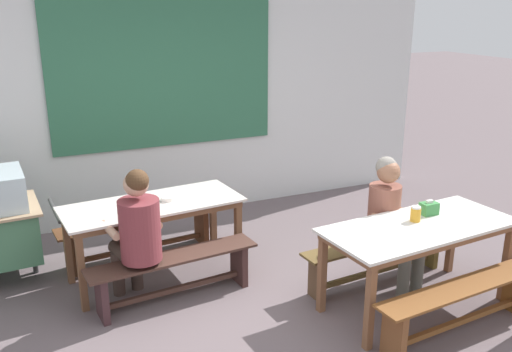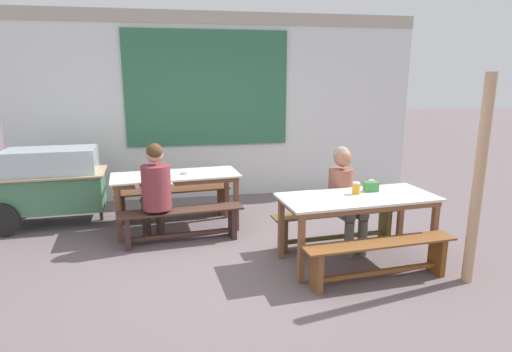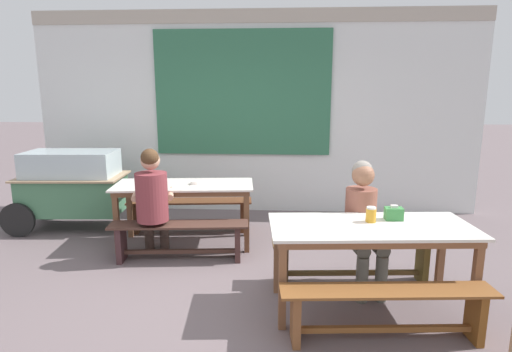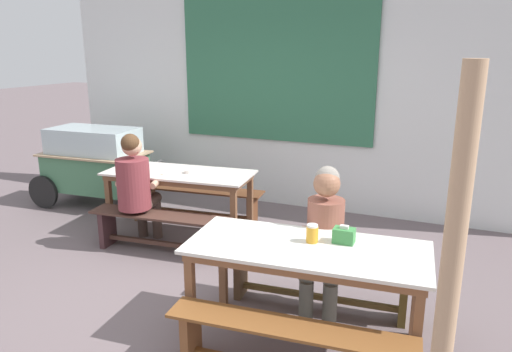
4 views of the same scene
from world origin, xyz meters
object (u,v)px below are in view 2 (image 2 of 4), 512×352
bench_far_front (182,221)px  person_right_near_table (344,192)px  soup_bowl (186,172)px  tissue_box (371,186)px  condiment_jar (356,188)px  wooden_support_post (479,182)px  person_left_back_turned (155,187)px  dining_table_far (176,180)px  bench_far_back (173,199)px  bench_near_front (380,256)px  dining_table_near (358,203)px  bench_near_back (336,223)px  food_cart (52,181)px

bench_far_front → person_right_near_table: person_right_near_table is taller
soup_bowl → tissue_box: bearing=-32.3°
condiment_jar → wooden_support_post: bearing=-38.6°
person_left_back_turned → person_right_near_table: bearing=-14.2°
dining_table_far → bench_far_front: bearing=-84.4°
soup_bowl → dining_table_far: bearing=180.0°
bench_far_back → person_right_near_table: size_ratio=1.36×
bench_far_back → person_left_back_turned: 1.08m
bench_far_back → wooden_support_post: bearing=-41.5°
bench_near_front → bench_far_back: bearing=129.9°
bench_near_front → soup_bowl: size_ratio=12.81×
dining_table_near → soup_bowl: (-1.81, 1.45, 0.10)m
soup_bowl → dining_table_near: bearing=-38.7°
bench_near_back → wooden_support_post: size_ratio=0.78×
food_cart → wooden_support_post: size_ratio=0.82×
bench_far_back → condiment_jar: bearing=-42.8°
bench_far_front → condiment_jar: 2.17m
food_cart → condiment_jar: (3.65, -1.89, 0.21)m
bench_near_back → soup_bowl: bearing=151.8°
person_right_near_table → soup_bowl: (-1.82, 1.02, 0.09)m
food_cart → person_right_near_table: person_right_near_table is taller
bench_far_back → bench_near_front: same height
dining_table_near → person_left_back_turned: bearing=156.0°
dining_table_near → bench_near_back: (-0.04, 0.50, -0.41)m
bench_far_front → wooden_support_post: (2.84, -1.61, 0.76)m
bench_far_front → food_cart: food_cart is taller
person_left_back_turned → condiment_jar: (2.21, -0.90, 0.11)m
dining_table_near → condiment_jar: condiment_jar is taller
dining_table_near → person_left_back_turned: person_left_back_turned is taller
person_right_near_table → wooden_support_post: wooden_support_post is taller
food_cart → person_right_near_table: 3.97m
bench_far_front → person_left_back_turned: (-0.30, 0.03, 0.44)m
bench_far_front → bench_near_front: size_ratio=0.96×
bench_near_front → condiment_jar: bearing=92.8°
bench_far_back → bench_far_front: (0.10, -1.00, 0.00)m
bench_far_back → person_left_back_turned: size_ratio=1.32×
condiment_jar → tissue_box: bearing=20.2°
bench_far_back → bench_near_back: same height
dining_table_near → wooden_support_post: (0.94, -0.66, 0.35)m
person_right_near_table → person_left_back_turned: (-2.21, 0.56, 0.02)m
bench_far_front → dining_table_near: bearing=-26.5°
soup_bowl → bench_far_back: bearing=111.2°
bench_far_front → soup_bowl: (0.10, 0.50, 0.51)m
soup_bowl → person_right_near_table: bearing=-29.4°
tissue_box → wooden_support_post: size_ratio=0.07×
dining_table_far → bench_near_front: size_ratio=1.06×
bench_far_back → tissue_box: (2.23, -1.78, 0.54)m
dining_table_near → bench_near_back: dining_table_near is taller
dining_table_near → bench_far_back: 2.82m
condiment_jar → bench_near_back: bearing=97.3°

